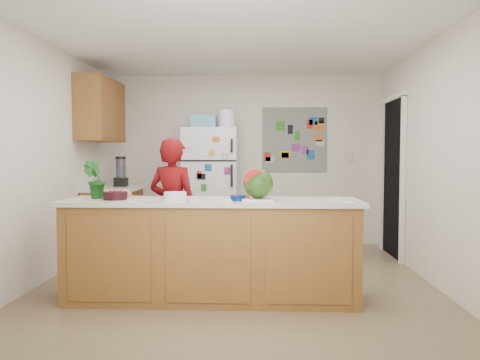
{
  "coord_description": "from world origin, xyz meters",
  "views": [
    {
      "loc": [
        0.23,
        -4.71,
        1.32
      ],
      "look_at": [
        0.03,
        0.2,
        1.06
      ],
      "focal_mm": 35.0,
      "sensor_mm": 36.0,
      "label": 1
    }
  ],
  "objects_px": {
    "refrigerator": "(211,189)",
    "person": "(173,209)",
    "watermelon": "(258,183)",
    "cherry_bowl": "(115,196)"
  },
  "relations": [
    {
      "from": "refrigerator",
      "to": "person",
      "type": "xyz_separation_m",
      "value": [
        -0.23,
        -1.71,
        -0.1
      ]
    },
    {
      "from": "watermelon",
      "to": "cherry_bowl",
      "type": "distance_m",
      "value": 1.29
    },
    {
      "from": "watermelon",
      "to": "cherry_bowl",
      "type": "relative_size",
      "value": 1.26
    },
    {
      "from": "refrigerator",
      "to": "cherry_bowl",
      "type": "relative_size",
      "value": 7.93
    },
    {
      "from": "person",
      "to": "watermelon",
      "type": "bearing_deg",
      "value": 161.95
    },
    {
      "from": "person",
      "to": "watermelon",
      "type": "xyz_separation_m",
      "value": [
        0.9,
        -0.66,
        0.32
      ]
    },
    {
      "from": "refrigerator",
      "to": "person",
      "type": "relative_size",
      "value": 1.13
    },
    {
      "from": "watermelon",
      "to": "cherry_bowl",
      "type": "xyz_separation_m",
      "value": [
        -1.29,
        -0.06,
        -0.11
      ]
    },
    {
      "from": "refrigerator",
      "to": "cherry_bowl",
      "type": "bearing_deg",
      "value": -104.22
    },
    {
      "from": "cherry_bowl",
      "to": "watermelon",
      "type": "bearing_deg",
      "value": 2.51
    }
  ]
}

